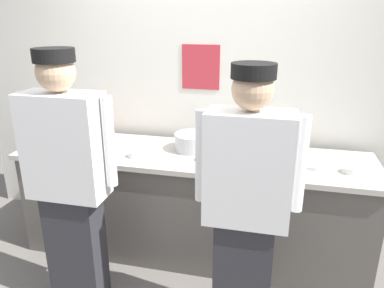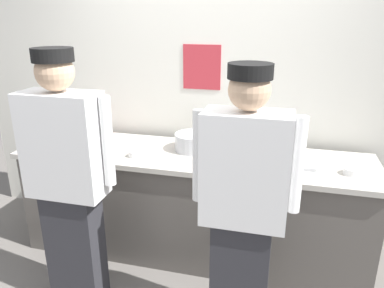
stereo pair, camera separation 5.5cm
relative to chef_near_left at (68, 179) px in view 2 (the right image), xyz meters
name	(u,v)px [view 2 (the right image)]	position (x,y,z in m)	size (l,w,h in m)	color
ground_plane	(180,278)	(0.63, 0.38, -0.94)	(9.00, 9.00, 0.00)	slate
wall_back	(207,68)	(0.63, 1.25, 0.56)	(4.39, 0.11, 2.99)	silver
prep_counter	(192,204)	(0.63, 0.76, -0.49)	(2.80, 0.72, 0.89)	#56514C
chef_near_left	(68,179)	(0.00, 0.00, 0.00)	(0.63, 0.24, 1.75)	#2D2D33
chef_center	(243,205)	(1.12, -0.01, -0.03)	(0.61, 0.24, 1.70)	#2D2D33
plate_stack_front	(101,147)	(-0.10, 0.64, -0.02)	(0.21, 0.21, 0.07)	white
mixing_bowl_steel	(194,142)	(0.61, 0.85, 0.02)	(0.30, 0.30, 0.14)	#B7BABF
sheet_tray	(278,160)	(1.28, 0.76, -0.04)	(0.51, 0.31, 0.02)	#B7BABF
squeeze_bottle_primary	(100,129)	(-0.25, 0.92, 0.04)	(0.06, 0.06, 0.19)	red
ramekin_yellow_sauce	(106,139)	(-0.16, 0.85, -0.02)	(0.08, 0.08, 0.05)	white
ramekin_orange_sauce	(352,171)	(1.78, 0.65, -0.03)	(0.11, 0.11, 0.04)	white
ramekin_green_sauce	(135,153)	(0.21, 0.59, -0.03)	(0.10, 0.10, 0.05)	white
ramekin_red_sauce	(78,143)	(-0.35, 0.71, -0.03)	(0.08, 0.08, 0.04)	white
chefs_knife	(209,161)	(0.79, 0.63, -0.05)	(0.28, 0.03, 0.02)	#B7BABF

